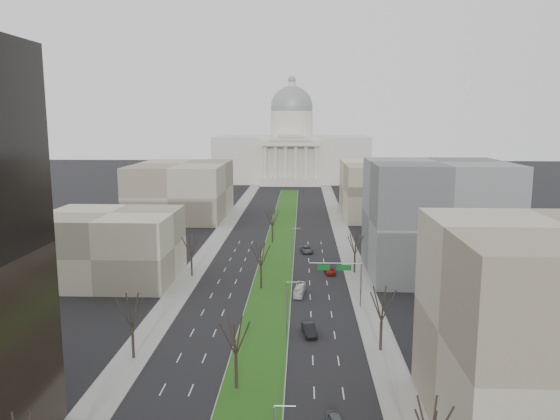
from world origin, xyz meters
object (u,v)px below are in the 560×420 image
(box_van, at_px, (300,290))
(car_black, at_px, (309,329))
(car_red, at_px, (330,271))
(car_grey_far, at_px, (307,249))

(box_van, bearing_deg, car_black, -78.96)
(car_black, bearing_deg, box_van, 85.83)
(car_black, distance_m, car_red, 34.08)
(car_grey_far, height_order, box_van, box_van)
(car_black, xyz_separation_m, box_van, (-1.59, 19.25, 0.08))
(car_black, xyz_separation_m, car_red, (4.77, 33.75, -0.14))
(box_van, bearing_deg, car_red, 72.64)
(car_black, relative_size, car_red, 1.05)
(car_red, height_order, box_van, box_van)
(car_black, xyz_separation_m, car_grey_far, (-0.03, 52.59, -0.07))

